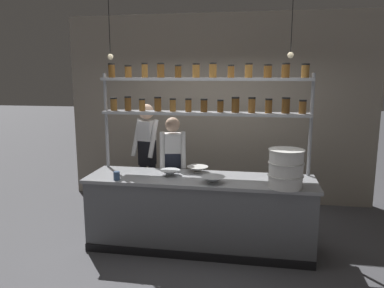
% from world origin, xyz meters
% --- Properties ---
extents(ground_plane, '(40.00, 40.00, 0.00)m').
position_xyz_m(ground_plane, '(0.00, 0.00, 0.00)').
color(ground_plane, '#4C4C51').
extents(back_wall, '(5.24, 0.12, 3.18)m').
position_xyz_m(back_wall, '(0.00, 1.97, 1.59)').
color(back_wall, '#9E9384').
rests_on(back_wall, ground_plane).
extents(prep_counter, '(2.84, 0.76, 0.92)m').
position_xyz_m(prep_counter, '(0.00, -0.00, 0.46)').
color(prep_counter, slate).
rests_on(prep_counter, ground_plane).
extents(spice_shelf_unit, '(2.72, 0.28, 2.33)m').
position_xyz_m(spice_shelf_unit, '(0.02, 0.33, 1.87)').
color(spice_shelf_unit, '#999BA0').
rests_on(spice_shelf_unit, ground_plane).
extents(chef_left, '(0.41, 0.34, 1.76)m').
position_xyz_m(chef_left, '(-0.93, 0.84, 1.02)').
color(chef_left, black).
rests_on(chef_left, ground_plane).
extents(chef_center, '(0.40, 0.33, 1.60)m').
position_xyz_m(chef_center, '(-0.47, 0.56, 0.91)').
color(chef_center, black).
rests_on(chef_center, ground_plane).
extents(container_stack, '(0.40, 0.40, 0.44)m').
position_xyz_m(container_stack, '(1.02, -0.24, 1.14)').
color(container_stack, white).
rests_on(container_stack, prep_counter).
extents(prep_bowl_near_left, '(0.26, 0.26, 0.07)m').
position_xyz_m(prep_bowl_near_left, '(-0.39, 0.03, 0.95)').
color(prep_bowl_near_left, silver).
rests_on(prep_bowl_near_left, prep_counter).
extents(prep_bowl_center_front, '(0.29, 0.29, 0.08)m').
position_xyz_m(prep_bowl_center_front, '(0.19, -0.21, 0.96)').
color(prep_bowl_center_front, '#B2B7BC').
rests_on(prep_bowl_center_front, prep_counter).
extents(prep_bowl_center_back, '(0.28, 0.28, 0.08)m').
position_xyz_m(prep_bowl_center_back, '(-0.07, 0.25, 0.96)').
color(prep_bowl_center_back, silver).
rests_on(prep_bowl_center_back, prep_counter).
extents(serving_cup_front, '(0.08, 0.08, 0.10)m').
position_xyz_m(serving_cup_front, '(-0.98, -0.28, 0.97)').
color(serving_cup_front, '#334C70').
rests_on(serving_cup_front, prep_counter).
extents(pendant_light_row, '(2.21, 0.07, 0.78)m').
position_xyz_m(pendant_light_row, '(-0.04, 0.00, 2.44)').
color(pendant_light_row, black).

